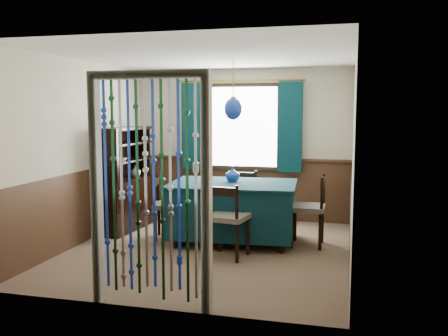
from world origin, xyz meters
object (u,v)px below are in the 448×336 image
(chair_far, at_px, (242,199))
(bowl_shelf, at_px, (120,160))
(chair_left, at_px, (167,206))
(pendant_lamp, at_px, (233,109))
(chair_right, at_px, (310,208))
(sideboard, at_px, (125,193))
(vase_table, at_px, (233,175))
(chair_near, at_px, (227,218))
(dining_table, at_px, (233,208))
(vase_sideboard, at_px, (135,170))

(chair_far, bearing_deg, bowl_shelf, 22.20)
(chair_left, distance_m, pendant_lamp, 1.67)
(chair_right, xyz_separation_m, sideboard, (-2.83, 0.25, 0.05))
(chair_left, height_order, bowl_shelf, bowl_shelf)
(chair_far, distance_m, chair_left, 1.19)
(vase_table, bearing_deg, sideboard, 173.87)
(sideboard, height_order, vase_table, sideboard)
(chair_left, distance_m, bowl_shelf, 1.00)
(chair_far, distance_m, chair_right, 1.25)
(chair_near, xyz_separation_m, chair_far, (-0.13, 1.46, -0.02))
(chair_left, relative_size, chair_right, 0.93)
(chair_right, bearing_deg, sideboard, 85.13)
(dining_table, relative_size, chair_right, 1.88)
(chair_right, bearing_deg, chair_left, 93.63)
(chair_far, bearing_deg, sideboard, 14.12)
(pendant_lamp, bearing_deg, dining_table, 75.96)
(dining_table, xyz_separation_m, chair_left, (-0.95, -0.05, -0.00))
(dining_table, distance_m, vase_table, 0.47)
(chair_far, relative_size, vase_sideboard, 4.67)
(chair_near, height_order, chair_right, chair_right)
(bowl_shelf, relative_size, vase_sideboard, 1.18)
(sideboard, height_order, pendant_lamp, pendant_lamp)
(dining_table, distance_m, chair_right, 1.05)
(dining_table, height_order, chair_left, chair_left)
(bowl_shelf, xyz_separation_m, vase_sideboard, (0.00, 0.53, -0.22))
(sideboard, xyz_separation_m, vase_sideboard, (0.06, 0.28, 0.33))
(chair_far, bearing_deg, chair_right, 151.18)
(dining_table, height_order, chair_near, chair_near)
(chair_near, height_order, vase_table, vase_table)
(pendant_lamp, height_order, vase_table, pendant_lamp)
(sideboard, xyz_separation_m, vase_table, (1.74, -0.19, 0.37))
(vase_sideboard, bearing_deg, vase_table, -15.56)
(vase_sideboard, bearing_deg, chair_right, -10.91)
(bowl_shelf, bearing_deg, pendant_lamp, -2.36)
(vase_table, relative_size, bowl_shelf, 0.84)
(chair_near, relative_size, chair_left, 1.06)
(vase_table, distance_m, bowl_shelf, 1.70)
(dining_table, bearing_deg, chair_left, 178.94)
(chair_left, height_order, sideboard, sideboard)
(dining_table, height_order, bowl_shelf, bowl_shelf)
(chair_near, distance_m, vase_table, 0.99)
(chair_right, xyz_separation_m, vase_sideboard, (-2.77, 0.53, 0.37))
(chair_far, relative_size, chair_left, 1.01)
(pendant_lamp, bearing_deg, sideboard, 169.89)
(sideboard, distance_m, bowl_shelf, 0.60)
(bowl_shelf, bearing_deg, dining_table, -2.36)
(vase_table, bearing_deg, chair_right, -3.43)
(chair_right, distance_m, pendant_lamp, 1.70)
(vase_table, xyz_separation_m, vase_sideboard, (-1.68, 0.47, -0.04))
(vase_sideboard, bearing_deg, pendant_lamp, -19.20)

